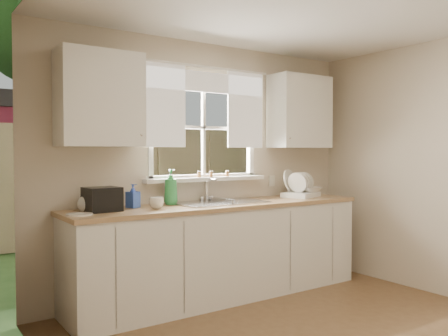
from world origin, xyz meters
TOP-DOWN VIEW (x-y plane):
  - room_walls at (0.00, -0.07)m, footprint 3.62×4.02m
  - window at (0.00, 2.00)m, footprint 1.38×0.16m
  - curtains at (0.00, 1.95)m, footprint 1.50×0.03m
  - base_cabinets at (0.00, 1.68)m, footprint 3.00×0.62m
  - countertop at (0.00, 1.68)m, footprint 3.04×0.65m
  - upper_cabinet_left at (-1.15, 1.82)m, footprint 0.70×0.33m
  - upper_cabinet_right at (1.15, 1.82)m, footprint 0.70×0.33m
  - wall_outlet at (0.88, 1.99)m, footprint 0.08×0.01m
  - sill_jars at (0.06, 1.94)m, footprint 0.38×0.04m
  - backyard at (0.58, 8.42)m, footprint 20.00×10.00m
  - sink at (0.00, 1.71)m, footprint 0.88×0.52m
  - dish_rack at (1.06, 1.72)m, footprint 0.47×0.41m
  - bowl at (1.17, 1.67)m, footprint 0.25×0.25m
  - soap_bottle_a at (-0.46, 1.86)m, footprint 0.13×0.13m
  - soap_bottle_b at (-0.86, 1.83)m, footprint 0.13×0.13m
  - soap_bottle_c at (-1.28, 1.81)m, footprint 0.15×0.15m
  - saucer at (-1.40, 1.61)m, footprint 0.21×0.21m
  - cup at (-0.72, 1.65)m, footprint 0.15×0.15m
  - black_appliance at (-1.17, 1.74)m, footprint 0.29×0.26m

SIDE VIEW (x-z plane):
  - base_cabinets at x=0.00m, z-range 0.00..0.87m
  - sink at x=0.00m, z-range 0.64..1.04m
  - countertop at x=0.00m, z-range 0.87..0.91m
  - saucer at x=-1.40m, z-range 0.91..0.92m
  - cup at x=-0.72m, z-range 0.91..1.01m
  - dish_rack at x=1.06m, z-range 0.84..1.14m
  - bowl at x=1.17m, z-range 0.96..1.02m
  - soap_bottle_c at x=-1.28m, z-range 0.91..1.09m
  - black_appliance at x=-1.17m, z-range 0.91..1.11m
  - soap_bottle_b at x=-0.86m, z-range 0.91..1.12m
  - soap_bottle_a at x=-0.46m, z-range 0.91..1.24m
  - wall_outlet at x=0.88m, z-range 1.02..1.14m
  - sill_jars at x=0.06m, z-range 1.15..1.21m
  - room_walls at x=0.00m, z-range -0.01..2.49m
  - window at x=0.00m, z-range 0.95..2.02m
  - upper_cabinet_left at x=-1.15m, z-range 1.45..2.25m
  - upper_cabinet_right at x=1.15m, z-range 1.45..2.25m
  - curtains at x=0.00m, z-range 1.53..2.34m
  - backyard at x=0.58m, z-range 0.40..6.53m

